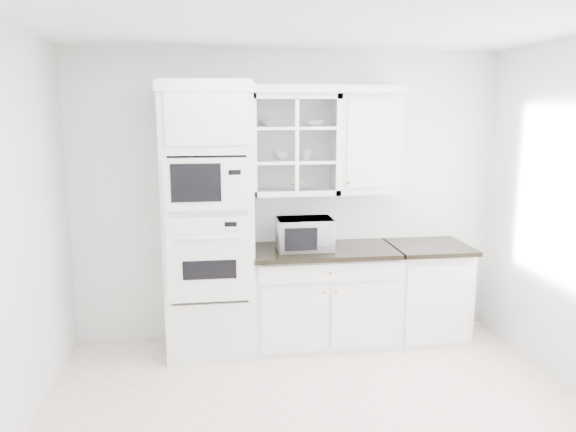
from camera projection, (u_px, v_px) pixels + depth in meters
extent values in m
cube|color=beige|center=(323.00, 429.00, 3.84)|extent=(4.00, 3.50, 0.01)
cube|color=white|center=(289.00, 197.00, 5.28)|extent=(4.00, 0.02, 2.70)
cube|color=white|center=(329.00, 19.00, 3.34)|extent=(4.00, 3.50, 0.02)
cube|color=white|center=(209.00, 221.00, 4.91)|extent=(0.76, 0.65, 2.40)
cube|color=white|center=(209.00, 260.00, 4.63)|extent=(0.70, 0.03, 0.72)
cube|color=black|center=(210.00, 270.00, 4.63)|extent=(0.44, 0.01, 0.16)
cube|color=white|center=(207.00, 185.00, 4.51)|extent=(0.70, 0.03, 0.43)
cube|color=black|center=(196.00, 183.00, 4.48)|extent=(0.40, 0.01, 0.31)
cube|color=white|center=(323.00, 298.00, 5.21)|extent=(1.30, 0.60, 0.88)
cube|color=black|center=(324.00, 251.00, 5.09)|extent=(1.32, 0.67, 0.04)
cube|color=white|center=(426.00, 293.00, 5.34)|extent=(0.70, 0.60, 0.88)
cube|color=black|center=(429.00, 247.00, 5.22)|extent=(0.72, 0.67, 0.04)
cube|color=white|center=(294.00, 145.00, 5.04)|extent=(0.80, 0.33, 0.90)
cube|color=white|center=(294.00, 161.00, 5.07)|extent=(0.74, 0.29, 0.02)
cube|color=white|center=(294.00, 128.00, 5.01)|extent=(0.74, 0.29, 0.02)
cube|color=white|center=(367.00, 144.00, 5.13)|extent=(0.55, 0.33, 0.90)
cube|color=white|center=(283.00, 89.00, 4.91)|extent=(2.14, 0.38, 0.07)
imported|color=white|center=(305.00, 234.00, 5.04)|extent=(0.49, 0.41, 0.29)
imported|color=white|center=(272.00, 123.00, 5.00)|extent=(0.28, 0.28, 0.06)
imported|color=white|center=(315.00, 123.00, 5.04)|extent=(0.22, 0.22, 0.05)
imported|color=white|center=(282.00, 156.00, 5.03)|extent=(0.13, 0.13, 0.09)
imported|color=white|center=(306.00, 155.00, 5.09)|extent=(0.11, 0.11, 0.09)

